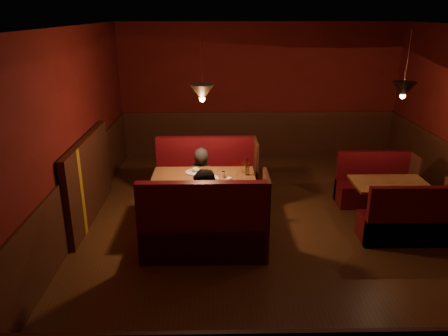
{
  "coord_description": "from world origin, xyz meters",
  "views": [
    {
      "loc": [
        -0.96,
        -5.94,
        3.09
      ],
      "look_at": [
        -0.83,
        0.01,
        0.95
      ],
      "focal_mm": 35.0,
      "sensor_mm": 36.0,
      "label": 1
    }
  ],
  "objects_px": {
    "second_bench_near": "(408,224)",
    "second_bench_far": "(374,187)",
    "second_table": "(389,193)",
    "diner_a": "(201,169)",
    "diner_b": "(207,199)",
    "main_bench_far": "(207,184)",
    "main_bench_near": "(205,233)",
    "main_table": "(205,189)"
  },
  "relations": [
    {
      "from": "second_bench_near",
      "to": "diner_b",
      "type": "height_order",
      "value": "diner_b"
    },
    {
      "from": "main_bench_far",
      "to": "main_bench_near",
      "type": "relative_size",
      "value": 1.0
    },
    {
      "from": "second_bench_far",
      "to": "diner_a",
      "type": "bearing_deg",
      "value": -176.33
    },
    {
      "from": "main_bench_far",
      "to": "main_bench_near",
      "type": "height_order",
      "value": "same"
    },
    {
      "from": "main_bench_near",
      "to": "second_table",
      "type": "height_order",
      "value": "main_bench_near"
    },
    {
      "from": "main_bench_near",
      "to": "second_table",
      "type": "relative_size",
      "value": 1.47
    },
    {
      "from": "diner_a",
      "to": "second_bench_near",
      "type": "bearing_deg",
      "value": 174.23
    },
    {
      "from": "second_bench_near",
      "to": "diner_a",
      "type": "xyz_separation_m",
      "value": [
        -2.92,
        1.16,
        0.42
      ]
    },
    {
      "from": "diner_a",
      "to": "main_bench_far",
      "type": "bearing_deg",
      "value": -95.67
    },
    {
      "from": "second_bench_far",
      "to": "second_bench_near",
      "type": "relative_size",
      "value": 1.0
    },
    {
      "from": "diner_a",
      "to": "main_bench_near",
      "type": "bearing_deg",
      "value": 109.22
    },
    {
      "from": "second_table",
      "to": "second_bench_near",
      "type": "height_order",
      "value": "second_bench_near"
    },
    {
      "from": "diner_a",
      "to": "diner_b",
      "type": "height_order",
      "value": "diner_b"
    },
    {
      "from": "second_bench_near",
      "to": "main_bench_far",
      "type": "bearing_deg",
      "value": 154.05
    },
    {
      "from": "main_table",
      "to": "diner_b",
      "type": "height_order",
      "value": "diner_b"
    },
    {
      "from": "main_bench_far",
      "to": "main_bench_near",
      "type": "bearing_deg",
      "value": -90.0
    },
    {
      "from": "second_bench_near",
      "to": "diner_a",
      "type": "bearing_deg",
      "value": 158.26
    },
    {
      "from": "main_bench_near",
      "to": "second_bench_far",
      "type": "relative_size",
      "value": 1.33
    },
    {
      "from": "second_bench_far",
      "to": "second_bench_near",
      "type": "bearing_deg",
      "value": -90.0
    },
    {
      "from": "main_bench_near",
      "to": "main_bench_far",
      "type": "bearing_deg",
      "value": 90.0
    },
    {
      "from": "second_table",
      "to": "diner_a",
      "type": "distance_m",
      "value": 2.94
    },
    {
      "from": "main_bench_far",
      "to": "diner_a",
      "type": "relative_size",
      "value": 1.18
    },
    {
      "from": "main_table",
      "to": "diner_a",
      "type": "bearing_deg",
      "value": 96.05
    },
    {
      "from": "second_bench_far",
      "to": "diner_a",
      "type": "distance_m",
      "value": 2.95
    },
    {
      "from": "second_bench_far",
      "to": "diner_a",
      "type": "xyz_separation_m",
      "value": [
        -2.92,
        -0.19,
        0.42
      ]
    },
    {
      "from": "second_bench_near",
      "to": "second_bench_far",
      "type": "bearing_deg",
      "value": 90.0
    },
    {
      "from": "main_table",
      "to": "second_bench_near",
      "type": "distance_m",
      "value": 2.92
    },
    {
      "from": "second_table",
      "to": "diner_b",
      "type": "distance_m",
      "value": 2.9
    },
    {
      "from": "main_bench_near",
      "to": "diner_a",
      "type": "height_order",
      "value": "diner_a"
    },
    {
      "from": "main_table",
      "to": "main_bench_far",
      "type": "relative_size",
      "value": 0.91
    },
    {
      "from": "main_bench_near",
      "to": "diner_b",
      "type": "height_order",
      "value": "diner_b"
    },
    {
      "from": "second_table",
      "to": "second_bench_near",
      "type": "xyz_separation_m",
      "value": [
        0.03,
        -0.68,
        -0.19
      ]
    },
    {
      "from": "main_table",
      "to": "second_table",
      "type": "xyz_separation_m",
      "value": [
        2.82,
        0.16,
        -0.15
      ]
    },
    {
      "from": "second_table",
      "to": "diner_a",
      "type": "bearing_deg",
      "value": 170.42
    },
    {
      "from": "main_table",
      "to": "second_table",
      "type": "height_order",
      "value": "main_table"
    },
    {
      "from": "second_bench_far",
      "to": "main_table",
      "type": "bearing_deg",
      "value": -163.74
    },
    {
      "from": "main_bench_far",
      "to": "second_table",
      "type": "height_order",
      "value": "main_bench_far"
    },
    {
      "from": "main_bench_far",
      "to": "second_table",
      "type": "distance_m",
      "value": 2.89
    },
    {
      "from": "second_bench_far",
      "to": "diner_a",
      "type": "relative_size",
      "value": 0.88
    },
    {
      "from": "main_table",
      "to": "diner_a",
      "type": "xyz_separation_m",
      "value": [
        -0.07,
        0.64,
        0.08
      ]
    },
    {
      "from": "second_bench_far",
      "to": "diner_b",
      "type": "xyz_separation_m",
      "value": [
        -2.8,
        -1.49,
        0.46
      ]
    },
    {
      "from": "second_table",
      "to": "second_bench_far",
      "type": "bearing_deg",
      "value": 87.8
    }
  ]
}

